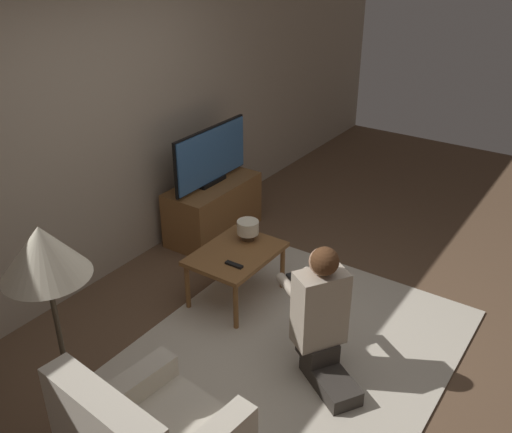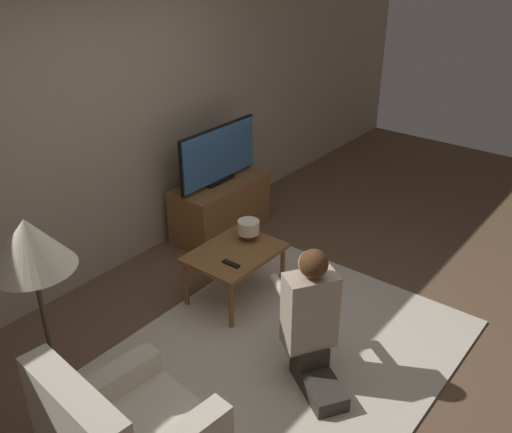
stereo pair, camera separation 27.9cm
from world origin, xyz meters
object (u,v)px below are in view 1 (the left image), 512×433
at_px(coffee_table, 236,257).
at_px(table_lamp, 248,229).
at_px(person_kneeling, 321,315).
at_px(floor_lamp, 44,260).
at_px(tv, 211,156).

bearing_deg(coffee_table, table_lamp, 8.89).
height_order(coffee_table, table_lamp, table_lamp).
bearing_deg(person_kneeling, floor_lamp, -4.99).
relative_size(tv, table_lamp, 5.61).
height_order(floor_lamp, table_lamp, floor_lamp).
distance_m(tv, table_lamp, 1.02).
height_order(tv, table_lamp, tv).
xyz_separation_m(floor_lamp, person_kneeling, (1.27, -0.98, -0.74)).
bearing_deg(coffee_table, floor_lamp, 179.99).
xyz_separation_m(coffee_table, person_kneeling, (-0.40, -0.98, 0.09)).
xyz_separation_m(coffee_table, table_lamp, (0.22, 0.03, 0.15)).
xyz_separation_m(tv, coffee_table, (-0.77, -0.84, -0.44)).
xyz_separation_m(coffee_table, floor_lamp, (-1.67, 0.00, 0.83)).
bearing_deg(table_lamp, tv, 55.52).
bearing_deg(floor_lamp, coffee_table, -0.01).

